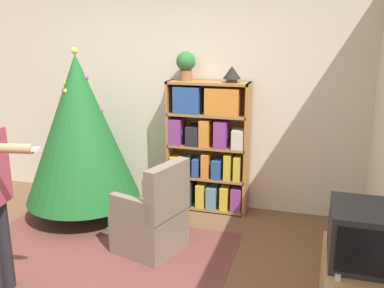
{
  "coord_description": "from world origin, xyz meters",
  "views": [
    {
      "loc": [
        1.65,
        -2.9,
        2.11
      ],
      "look_at": [
        0.54,
        0.88,
        1.05
      ],
      "focal_mm": 40.0,
      "sensor_mm": 36.0,
      "label": 1
    }
  ],
  "objects_px": {
    "bookshelf": "(207,148)",
    "armchair": "(153,220)",
    "television": "(358,234)",
    "christmas_tree": "(80,129)",
    "potted_plant": "(186,64)",
    "table_lamp": "(232,73)"
  },
  "relations": [
    {
      "from": "bookshelf",
      "to": "armchair",
      "type": "xyz_separation_m",
      "value": [
        -0.25,
        -1.13,
        -0.45
      ]
    },
    {
      "from": "bookshelf",
      "to": "armchair",
      "type": "relative_size",
      "value": 1.67
    },
    {
      "from": "bookshelf",
      "to": "television",
      "type": "xyz_separation_m",
      "value": [
        1.55,
        -1.67,
        -0.08
      ]
    },
    {
      "from": "television",
      "to": "christmas_tree",
      "type": "xyz_separation_m",
      "value": [
        -2.86,
        1.09,
        0.35
      ]
    },
    {
      "from": "armchair",
      "to": "potted_plant",
      "type": "bearing_deg",
      "value": -162.76
    },
    {
      "from": "christmas_tree",
      "to": "table_lamp",
      "type": "height_order",
      "value": "christmas_tree"
    },
    {
      "from": "table_lamp",
      "to": "christmas_tree",
      "type": "bearing_deg",
      "value": -159.58
    },
    {
      "from": "television",
      "to": "potted_plant",
      "type": "height_order",
      "value": "potted_plant"
    },
    {
      "from": "bookshelf",
      "to": "table_lamp",
      "type": "bearing_deg",
      "value": 2.33
    },
    {
      "from": "television",
      "to": "potted_plant",
      "type": "bearing_deg",
      "value": 136.98
    },
    {
      "from": "christmas_tree",
      "to": "potted_plant",
      "type": "bearing_deg",
      "value": 29.24
    },
    {
      "from": "armchair",
      "to": "bookshelf",
      "type": "bearing_deg",
      "value": -175.68
    },
    {
      "from": "bookshelf",
      "to": "television",
      "type": "height_order",
      "value": "bookshelf"
    },
    {
      "from": "bookshelf",
      "to": "potted_plant",
      "type": "bearing_deg",
      "value": 177.54
    },
    {
      "from": "television",
      "to": "table_lamp",
      "type": "distance_m",
      "value": 2.31
    },
    {
      "from": "christmas_tree",
      "to": "armchair",
      "type": "xyz_separation_m",
      "value": [
        1.06,
        -0.55,
        -0.71
      ]
    },
    {
      "from": "armchair",
      "to": "christmas_tree",
      "type": "bearing_deg",
      "value": -100.51
    },
    {
      "from": "bookshelf",
      "to": "potted_plant",
      "type": "xyz_separation_m",
      "value": [
        -0.26,
        0.01,
        0.96
      ]
    },
    {
      "from": "christmas_tree",
      "to": "table_lamp",
      "type": "relative_size",
      "value": 9.63
    },
    {
      "from": "television",
      "to": "bookshelf",
      "type": "bearing_deg",
      "value": 132.74
    },
    {
      "from": "bookshelf",
      "to": "television",
      "type": "bearing_deg",
      "value": -47.26
    },
    {
      "from": "bookshelf",
      "to": "table_lamp",
      "type": "height_order",
      "value": "table_lamp"
    }
  ]
}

